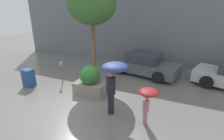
{
  "coord_description": "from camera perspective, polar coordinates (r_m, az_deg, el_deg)",
  "views": [
    {
      "loc": [
        4.19,
        -5.5,
        3.85
      ],
      "look_at": [
        1.05,
        1.6,
        1.05
      ],
      "focal_mm": 28.0,
      "sensor_mm": 36.0,
      "label": 1
    }
  ],
  "objects": [
    {
      "name": "planter_box",
      "position": [
        8.12,
        -7.1,
        -3.72
      ],
      "size": [
        1.44,
        0.94,
        1.4
      ],
      "color": "gray",
      "rests_on": "ground"
    },
    {
      "name": "parking_meter",
      "position": [
        9.47,
        -16.23,
        0.62
      ],
      "size": [
        0.14,
        0.14,
        1.19
      ],
      "color": "#595B60",
      "rests_on": "ground"
    },
    {
      "name": "newspaper_box",
      "position": [
        9.9,
        -25.58,
        -2.29
      ],
      "size": [
        0.5,
        0.44,
        0.9
      ],
      "color": "navy",
      "rests_on": "ground"
    },
    {
      "name": "person_adult",
      "position": [
        6.19,
        0.51,
        -1.9
      ],
      "size": [
        0.93,
        0.93,
        2.04
      ],
      "rotation": [
        0.0,
        0.0,
        0.1
      ],
      "color": "#1E1E2D",
      "rests_on": "ground"
    },
    {
      "name": "parked_car_near",
      "position": [
        10.73,
        10.41,
        1.84
      ],
      "size": [
        4.28,
        2.53,
        1.29
      ],
      "rotation": [
        0.0,
        0.0,
        1.38
      ],
      "color": "#4C5156",
      "rests_on": "ground"
    },
    {
      "name": "building_facade",
      "position": [
        12.74,
        4.79,
        15.94
      ],
      "size": [
        18.0,
        0.3,
        6.0
      ],
      "color": "slate",
      "rests_on": "ground"
    },
    {
      "name": "person_child",
      "position": [
        5.91,
        11.6,
        -8.7
      ],
      "size": [
        0.65,
        0.65,
        1.37
      ],
      "rotation": [
        0.0,
        0.0,
        -0.81
      ],
      "color": "#B76684",
      "rests_on": "ground"
    },
    {
      "name": "street_tree",
      "position": [
        9.4,
        -6.61,
        20.62
      ],
      "size": [
        2.5,
        2.5,
        5.09
      ],
      "color": "brown",
      "rests_on": "ground"
    },
    {
      "name": "ground_plane",
      "position": [
        7.91,
        -11.88,
        -9.75
      ],
      "size": [
        40.0,
        40.0,
        0.0
      ],
      "primitive_type": "plane",
      "color": "slate"
    }
  ]
}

